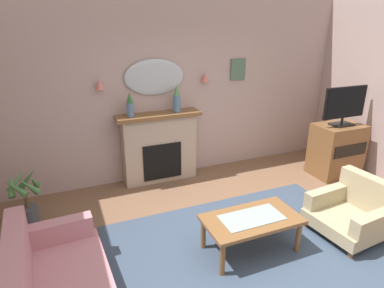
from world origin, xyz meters
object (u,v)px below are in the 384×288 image
(wall_sconce_right, at_px, (205,77))
(tv_cabinet, at_px, (336,150))
(tv_flatscreen, at_px, (345,105))
(fireplace, at_px, (160,148))
(armchair_in_corner, at_px, (354,211))
(mantel_vase_centre, at_px, (130,105))
(wall_sconce_left, at_px, (100,85))
(coffee_table, at_px, (251,222))
(mantel_vase_left, at_px, (177,100))
(framed_picture, at_px, (238,69))
(wall_mirror, at_px, (155,77))
(potted_plant_small_fern, at_px, (25,197))

(wall_sconce_right, xyz_separation_m, tv_cabinet, (2.03, -1.05, -1.21))
(tv_flatscreen, bearing_deg, fireplace, 161.32)
(fireplace, relative_size, armchair_in_corner, 1.54)
(mantel_vase_centre, relative_size, wall_sconce_left, 2.69)
(coffee_table, distance_m, tv_flatscreen, 2.88)
(tv_flatscreen, bearing_deg, tv_cabinet, 90.00)
(mantel_vase_left, relative_size, framed_picture, 1.21)
(wall_sconce_right, distance_m, armchair_in_corner, 2.96)
(mantel_vase_centre, bearing_deg, wall_mirror, 20.70)
(potted_plant_small_fern, bearing_deg, mantel_vase_left, 12.23)
(framed_picture, relative_size, potted_plant_small_fern, 0.49)
(wall_sconce_right, distance_m, tv_flatscreen, 2.33)
(fireplace, relative_size, wall_sconce_right, 9.71)
(mantel_vase_centre, xyz_separation_m, coffee_table, (0.86, -2.15, -0.95))
(tv_flatscreen, distance_m, potted_plant_small_fern, 4.99)
(wall_sconce_left, bearing_deg, fireplace, -6.16)
(coffee_table, xyz_separation_m, potted_plant_small_fern, (-2.42, 1.65, -0.01))
(tv_flatscreen, bearing_deg, mantel_vase_centre, 164.15)
(mantel_vase_centre, xyz_separation_m, tv_cabinet, (3.33, -0.93, -0.89))
(wall_mirror, relative_size, framed_picture, 2.67)
(mantel_vase_centre, bearing_deg, armchair_in_corner, -46.02)
(fireplace, xyz_separation_m, wall_mirror, (0.00, 0.14, 1.14))
(tv_cabinet, height_order, potted_plant_small_fern, tv_cabinet)
(tv_cabinet, bearing_deg, potted_plant_small_fern, 175.04)
(framed_picture, xyz_separation_m, tv_flatscreen, (1.38, -1.13, -0.50))
(tv_cabinet, height_order, tv_flatscreen, tv_flatscreen)
(wall_mirror, relative_size, coffee_table, 0.87)
(framed_picture, distance_m, coffee_table, 2.91)
(framed_picture, bearing_deg, wall_sconce_right, -174.73)
(fireplace, bearing_deg, framed_picture, 5.77)
(mantel_vase_centre, xyz_separation_m, potted_plant_small_fern, (-1.56, -0.50, -0.97))
(wall_sconce_left, relative_size, framed_picture, 0.39)
(wall_mirror, xyz_separation_m, armchair_in_corner, (1.80, -2.50, -1.40))
(framed_picture, bearing_deg, wall_sconce_left, -178.54)
(mantel_vase_left, height_order, tv_cabinet, mantel_vase_left)
(tv_cabinet, bearing_deg, wall_sconce_right, 152.77)
(wall_sconce_left, bearing_deg, tv_flatscreen, -15.94)
(wall_sconce_right, height_order, coffee_table, wall_sconce_right)
(framed_picture, bearing_deg, fireplace, -174.23)
(coffee_table, height_order, armchair_in_corner, armchair_in_corner)
(wall_sconce_left, relative_size, coffee_table, 0.13)
(wall_mirror, xyz_separation_m, wall_sconce_left, (-0.85, -0.05, -0.05))
(fireplace, bearing_deg, mantel_vase_left, -5.39)
(mantel_vase_left, xyz_separation_m, framed_picture, (1.20, 0.18, 0.39))
(tv_cabinet, bearing_deg, mantel_vase_centre, 164.48)
(tv_flatscreen, bearing_deg, coffee_table, -154.09)
(mantel_vase_left, height_order, wall_sconce_right, wall_sconce_right)
(mantel_vase_left, xyz_separation_m, wall_sconce_left, (-1.15, 0.12, 0.30))
(mantel_vase_centre, distance_m, wall_mirror, 0.61)
(framed_picture, xyz_separation_m, coffee_table, (-1.09, -2.33, -1.37))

